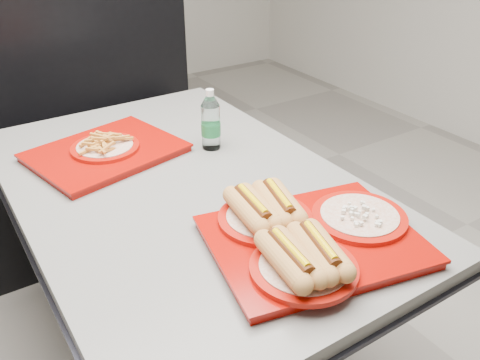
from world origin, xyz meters
TOP-DOWN VIEW (x-y plane):
  - ground at (0.00, 0.00)m, footprint 6.00×6.00m
  - diner_table at (0.00, 0.00)m, footprint 0.92×1.42m
  - booth_bench at (0.00, 1.09)m, footprint 1.30×0.57m
  - tray_near at (0.10, -0.44)m, footprint 0.55×0.47m
  - tray_far at (-0.13, 0.29)m, footprint 0.51×0.44m
  - water_bottle at (0.19, 0.16)m, footprint 0.06×0.06m

SIDE VIEW (x-z plane):
  - ground at x=0.00m, z-range 0.00..0.00m
  - booth_bench at x=0.00m, z-range -0.27..1.08m
  - diner_table at x=0.00m, z-range 0.21..0.96m
  - tray_far at x=-0.13m, z-range 0.73..0.82m
  - tray_near at x=0.10m, z-range 0.74..0.84m
  - water_bottle at x=0.19m, z-range 0.74..0.94m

